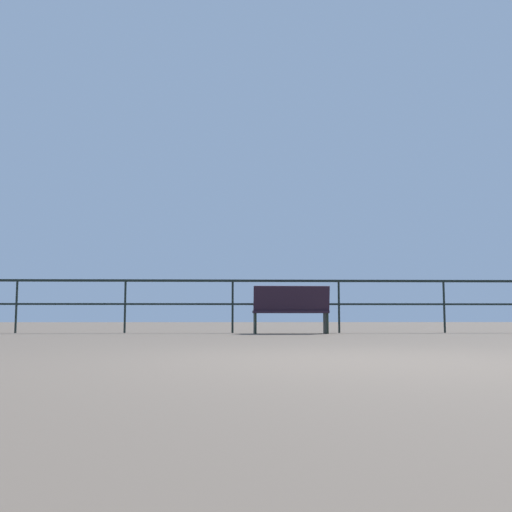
% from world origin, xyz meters
% --- Properties ---
extents(ground_plane, '(60.00, 60.00, 0.00)m').
position_xyz_m(ground_plane, '(0.00, 0.00, 0.00)').
color(ground_plane, brown).
extents(pier_railing, '(24.61, 0.05, 1.11)m').
position_xyz_m(pier_railing, '(0.00, 7.78, 0.83)').
color(pier_railing, black).
rests_on(pier_railing, ground_plane).
extents(bench_near_left, '(1.52, 0.63, 0.94)m').
position_xyz_m(bench_near_left, '(0.05, 7.12, 0.51)').
color(bench_near_left, black).
rests_on(bench_near_left, ground_plane).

